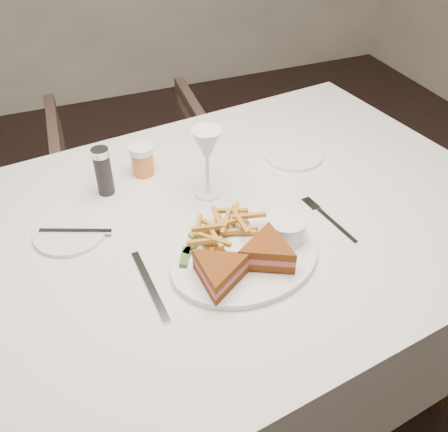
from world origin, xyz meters
name	(u,v)px	position (x,y,z in m)	size (l,w,h in m)	color
table	(217,325)	(0.31, 0.18, 0.38)	(1.41, 0.94, 0.75)	silver
chair_far	(133,166)	(0.31, 1.15, 0.31)	(0.61, 0.57, 0.63)	#4B382E
table_setting	(222,222)	(0.31, 0.13, 0.79)	(0.77, 0.57, 0.18)	white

